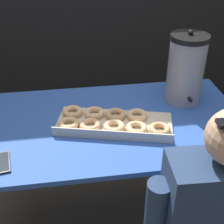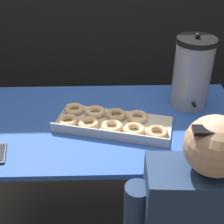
# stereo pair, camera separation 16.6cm
# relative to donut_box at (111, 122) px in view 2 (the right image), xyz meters

# --- Properties ---
(ground_plane) EXTENTS (12.00, 12.00, 0.00)m
(ground_plane) POSITION_rel_donut_box_xyz_m (0.01, 0.04, -0.78)
(ground_plane) COLOR #4C473F
(folding_table) EXTENTS (1.46, 0.82, 0.76)m
(folding_table) POSITION_rel_donut_box_xyz_m (0.01, 0.04, -0.07)
(folding_table) COLOR #2D56B2
(folding_table) RESTS_ON ground
(donut_box) EXTENTS (0.65, 0.40, 0.05)m
(donut_box) POSITION_rel_donut_box_xyz_m (0.00, 0.00, 0.00)
(donut_box) COLOR beige
(donut_box) RESTS_ON folding_table
(coffee_urn) EXTENTS (0.21, 0.24, 0.43)m
(coffee_urn) POSITION_rel_donut_box_xyz_m (0.46, 0.21, 0.18)
(coffee_urn) COLOR #939399
(coffee_urn) RESTS_ON folding_table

